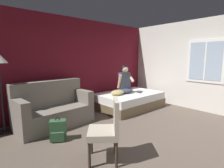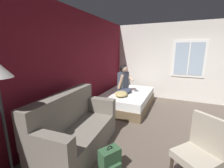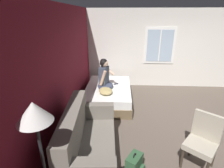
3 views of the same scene
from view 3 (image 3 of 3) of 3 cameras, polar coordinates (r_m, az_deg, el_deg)
ground_plane at (r=4.83m, az=24.00°, el=-11.36°), size 40.00×40.00×0.00m
wall_back_accent at (r=4.13m, az=-14.90°, el=5.03°), size 9.83×0.16×2.70m
wall_side_with_window at (r=6.59m, az=18.46°, el=10.68°), size 0.19×7.21×2.70m
bed at (r=5.33m, az=-1.18°, el=-3.28°), size 2.05×1.35×0.48m
couch at (r=3.23m, az=-8.09°, el=-18.74°), size 1.75×0.94×1.04m
side_chair at (r=3.42m, az=27.52°, el=-15.87°), size 0.65×0.65×0.98m
person_seated at (r=5.01m, az=-2.44°, el=2.44°), size 0.62×0.57×0.88m
backpack at (r=3.15m, az=7.38°, el=-25.14°), size 0.35×0.34×0.46m
throw_pillow at (r=4.76m, az=-2.10°, el=-2.28°), size 0.56×0.48×0.14m
cell_phone at (r=5.42m, az=1.33°, el=0.02°), size 0.12×0.16×0.01m
floor_lamp at (r=1.97m, az=-23.45°, el=-12.45°), size 0.36×0.36×1.70m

